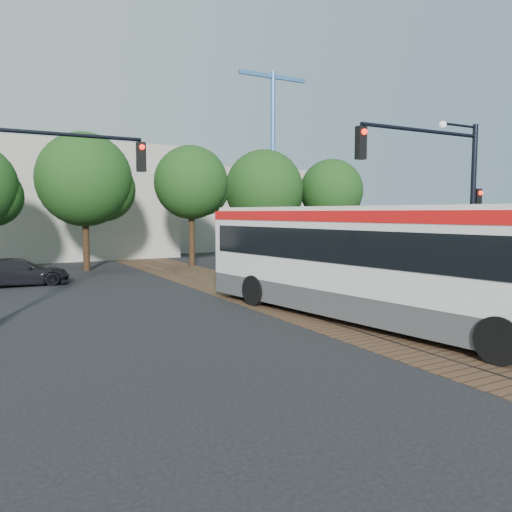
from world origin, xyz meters
The scene contains 10 objects.
ground centered at (0.00, 0.00, 0.00)m, with size 120.00×120.00×0.00m, color black.
trackbed centered at (0.00, 4.00, 0.01)m, with size 3.60×40.00×0.02m.
tree_row centered at (1.21, 16.42, 4.85)m, with size 26.40×5.60×7.67m.
warehouses centered at (-0.53, 28.75, 3.81)m, with size 40.00×13.00×8.00m.
crane centered at (18.00, 34.00, 10.88)m, with size 8.00×0.50×18.00m.
city_bus centered at (0.46, -0.84, 1.91)m, with size 4.57×13.08×3.43m.
traffic_island centered at (4.82, -0.90, 0.33)m, with size 2.20×5.20×1.13m.
signal_pole_main centered at (3.86, -0.81, 4.16)m, with size 5.49×0.46×6.00m.
signal_pole_left centered at (-8.37, 4.00, 3.86)m, with size 4.99×0.34×6.00m.
parked_car centered at (-8.27, 12.17, 0.62)m, with size 1.72×4.24×1.23m, color black.
Camera 1 is at (-9.71, -12.18, 3.25)m, focal length 35.00 mm.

